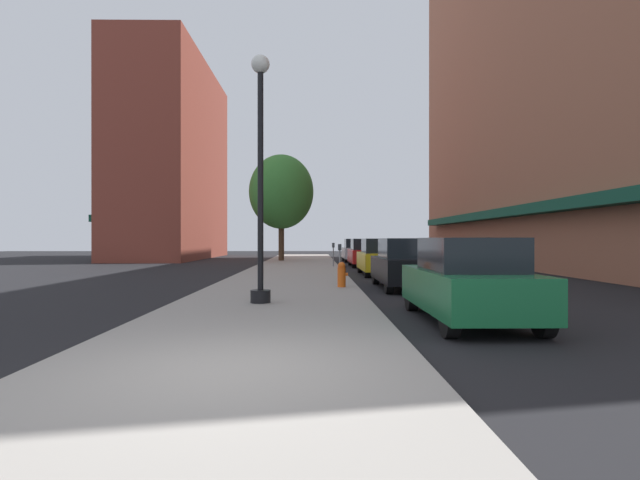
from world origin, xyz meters
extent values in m
plane|color=black|center=(4.00, 18.00, 0.00)|extent=(90.00, 90.00, 0.00)
cube|color=gray|center=(0.00, 19.00, 0.06)|extent=(4.80, 50.00, 0.12)
cube|color=#9E6047|center=(15.00, 22.00, 13.51)|extent=(6.00, 40.00, 27.03)
cube|color=#144C38|center=(11.65, 22.00, 3.10)|extent=(0.90, 34.00, 0.50)
cube|color=brown|center=(-11.00, 37.00, 8.20)|extent=(6.00, 18.00, 16.41)
cube|color=#144C38|center=(-14.35, 37.00, 3.10)|extent=(0.90, 15.30, 0.50)
cylinder|color=black|center=(-0.28, 6.12, 0.27)|extent=(0.48, 0.48, 0.30)
cylinder|color=black|center=(-0.28, 6.12, 3.02)|extent=(0.14, 0.14, 5.20)
sphere|color=silver|center=(-0.28, 6.12, 5.80)|extent=(0.44, 0.44, 0.44)
cylinder|color=#E05614|center=(1.86, 10.01, 0.43)|extent=(0.26, 0.26, 0.62)
sphere|color=#E05614|center=(1.86, 10.01, 0.79)|extent=(0.24, 0.24, 0.24)
cylinder|color=#E05614|center=(2.00, 10.01, 0.52)|extent=(0.12, 0.10, 0.10)
cylinder|color=slate|center=(2.05, 14.86, 0.65)|extent=(0.06, 0.06, 1.05)
cube|color=#33383D|center=(2.05, 14.86, 1.30)|extent=(0.14, 0.09, 0.26)
cylinder|color=slate|center=(2.05, 21.81, 0.65)|extent=(0.06, 0.06, 1.05)
cube|color=#33383D|center=(2.05, 21.81, 1.30)|extent=(0.14, 0.09, 0.26)
cylinder|color=#422D1E|center=(-1.35, 29.75, 1.70)|extent=(0.40, 0.40, 3.17)
ellipsoid|color=#387F33|center=(-1.35, 29.75, 5.00)|extent=(4.58, 4.58, 5.26)
cylinder|color=black|center=(3.22, 5.60, 0.32)|extent=(0.22, 0.64, 0.64)
cylinder|color=black|center=(4.78, 5.60, 0.32)|extent=(0.22, 0.64, 0.64)
cylinder|color=black|center=(3.22, 2.40, 0.32)|extent=(0.22, 0.64, 0.64)
cylinder|color=black|center=(4.78, 2.40, 0.32)|extent=(0.22, 0.64, 0.64)
cube|color=#196638|center=(4.00, 4.00, 0.64)|extent=(1.80, 4.30, 0.76)
cube|color=black|center=(4.00, 3.85, 1.34)|extent=(1.56, 2.20, 0.64)
cylinder|color=black|center=(3.22, 12.26, 0.32)|extent=(0.22, 0.64, 0.64)
cylinder|color=black|center=(4.78, 12.26, 0.32)|extent=(0.22, 0.64, 0.64)
cylinder|color=black|center=(3.22, 9.06, 0.32)|extent=(0.22, 0.64, 0.64)
cylinder|color=black|center=(4.78, 9.06, 0.32)|extent=(0.22, 0.64, 0.64)
cube|color=black|center=(4.00, 10.66, 0.64)|extent=(1.80, 4.30, 0.76)
cube|color=black|center=(4.00, 10.51, 1.34)|extent=(1.56, 2.20, 0.64)
cylinder|color=black|center=(3.22, 18.46, 0.32)|extent=(0.22, 0.64, 0.64)
cylinder|color=black|center=(4.78, 18.46, 0.32)|extent=(0.22, 0.64, 0.64)
cylinder|color=black|center=(3.22, 15.26, 0.32)|extent=(0.22, 0.64, 0.64)
cylinder|color=black|center=(4.78, 15.26, 0.32)|extent=(0.22, 0.64, 0.64)
cube|color=gold|center=(4.00, 16.86, 0.64)|extent=(1.80, 4.30, 0.76)
cube|color=black|center=(4.00, 16.71, 1.34)|extent=(1.56, 2.20, 0.64)
cylinder|color=black|center=(3.22, 25.38, 0.32)|extent=(0.22, 0.64, 0.64)
cylinder|color=black|center=(4.78, 25.38, 0.32)|extent=(0.22, 0.64, 0.64)
cylinder|color=black|center=(3.22, 22.18, 0.32)|extent=(0.22, 0.64, 0.64)
cylinder|color=black|center=(4.78, 22.18, 0.32)|extent=(0.22, 0.64, 0.64)
cube|color=red|center=(4.00, 23.78, 0.64)|extent=(1.80, 4.30, 0.76)
cube|color=black|center=(4.00, 23.63, 1.34)|extent=(1.56, 2.20, 0.64)
cylinder|color=black|center=(3.22, 31.96, 0.32)|extent=(0.22, 0.64, 0.64)
cylinder|color=black|center=(4.78, 31.96, 0.32)|extent=(0.22, 0.64, 0.64)
cylinder|color=black|center=(3.22, 28.76, 0.32)|extent=(0.22, 0.64, 0.64)
cylinder|color=black|center=(4.78, 28.76, 0.32)|extent=(0.22, 0.64, 0.64)
cube|color=#B2B2BA|center=(4.00, 30.36, 0.64)|extent=(1.80, 4.30, 0.76)
cube|color=black|center=(4.00, 30.21, 1.34)|extent=(1.56, 2.20, 0.64)
camera|label=1|loc=(1.00, -5.79, 1.63)|focal=28.10mm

